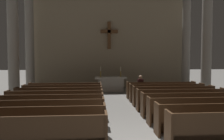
{
  "coord_description": "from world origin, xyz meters",
  "views": [
    {
      "loc": [
        -0.99,
        -4.84,
        2.21
      ],
      "look_at": [
        0.0,
        8.17,
        1.55
      ],
      "focal_mm": 32.91,
      "sensor_mm": 36.0,
      "label": 1
    }
  ],
  "objects_px": {
    "pew_right_row_6": "(173,95)",
    "column_left_third": "(13,38)",
    "pew_right_row_8": "(161,90)",
    "altar": "(111,84)",
    "lone_worshipper": "(140,86)",
    "column_left_fourth": "(30,43)",
    "pew_right_row_2": "(221,118)",
    "column_right_fourth": "(186,44)",
    "candlestick_left": "(101,74)",
    "pew_left_row_7": "(63,94)",
    "pew_left_row_8": "(66,91)",
    "pew_right_row_3": "(204,110)",
    "pew_right_row_4": "(191,104)",
    "pew_left_row_5": "(55,101)",
    "pew_left_row_2": "(35,122)",
    "candlestick_right": "(121,73)",
    "pew_left_row_6": "(59,97)",
    "pew_right_row_5": "(181,99)",
    "pew_left_row_1": "(22,134)",
    "pew_left_row_3": "(44,113)",
    "pew_left_row_4": "(50,106)",
    "pew_right_row_7": "(166,92)",
    "column_right_third": "(207,40)"
  },
  "relations": [
    {
      "from": "pew_left_row_8",
      "to": "lone_worshipper",
      "type": "relative_size",
      "value": 2.98
    },
    {
      "from": "altar",
      "to": "pew_left_row_3",
      "type": "bearing_deg",
      "value": -109.72
    },
    {
      "from": "pew_left_row_1",
      "to": "altar",
      "type": "height_order",
      "value": "altar"
    },
    {
      "from": "pew_left_row_7",
      "to": "lone_worshipper",
      "type": "distance_m",
      "value": 4.32
    },
    {
      "from": "column_right_fourth",
      "to": "pew_right_row_6",
      "type": "bearing_deg",
      "value": -119.29
    },
    {
      "from": "pew_left_row_5",
      "to": "pew_right_row_7",
      "type": "height_order",
      "value": "same"
    },
    {
      "from": "pew_right_row_2",
      "to": "pew_left_row_8",
      "type": "bearing_deg",
      "value": 133.4
    },
    {
      "from": "pew_left_row_6",
      "to": "altar",
      "type": "bearing_deg",
      "value": 60.01
    },
    {
      "from": "pew_left_row_4",
      "to": "column_left_third",
      "type": "bearing_deg",
      "value": 124.38
    },
    {
      "from": "pew_right_row_3",
      "to": "candlestick_right",
      "type": "distance_m",
      "value": 7.83
    },
    {
      "from": "pew_left_row_4",
      "to": "pew_right_row_3",
      "type": "relative_size",
      "value": 1.0
    },
    {
      "from": "altar",
      "to": "lone_worshipper",
      "type": "relative_size",
      "value": 1.67
    },
    {
      "from": "pew_right_row_2",
      "to": "column_right_fourth",
      "type": "height_order",
      "value": "column_right_fourth"
    },
    {
      "from": "pew_left_row_6",
      "to": "candlestick_left",
      "type": "height_order",
      "value": "candlestick_left"
    },
    {
      "from": "pew_left_row_8",
      "to": "pew_left_row_4",
      "type": "bearing_deg",
      "value": -90.0
    },
    {
      "from": "pew_right_row_8",
      "to": "altar",
      "type": "height_order",
      "value": "altar"
    },
    {
      "from": "pew_left_row_5",
      "to": "pew_right_row_6",
      "type": "bearing_deg",
      "value": 10.0
    },
    {
      "from": "pew_right_row_8",
      "to": "pew_left_row_8",
      "type": "bearing_deg",
      "value": 180.0
    },
    {
      "from": "pew_right_row_5",
      "to": "column_right_fourth",
      "type": "height_order",
      "value": "column_right_fourth"
    },
    {
      "from": "pew_right_row_5",
      "to": "pew_right_row_7",
      "type": "bearing_deg",
      "value": 90.0
    },
    {
      "from": "candlestick_right",
      "to": "pew_left_row_8",
      "type": "bearing_deg",
      "value": -140.79
    },
    {
      "from": "pew_right_row_6",
      "to": "column_left_third",
      "type": "xyz_separation_m",
      "value": [
        -8.35,
        2.41,
        2.91
      ]
    },
    {
      "from": "pew_left_row_1",
      "to": "pew_left_row_3",
      "type": "height_order",
      "value": "same"
    },
    {
      "from": "pew_right_row_2",
      "to": "pew_right_row_5",
      "type": "height_order",
      "value": "same"
    },
    {
      "from": "column_left_third",
      "to": "column_left_fourth",
      "type": "xyz_separation_m",
      "value": [
        0.0,
        2.85,
        0.0
      ]
    },
    {
      "from": "pew_left_row_5",
      "to": "candlestick_right",
      "type": "distance_m",
      "value": 6.62
    },
    {
      "from": "pew_right_row_6",
      "to": "pew_right_row_7",
      "type": "relative_size",
      "value": 1.0
    },
    {
      "from": "pew_right_row_3",
      "to": "pew_right_row_4",
      "type": "distance_m",
      "value": 0.95
    },
    {
      "from": "pew_right_row_2",
      "to": "candlestick_left",
      "type": "xyz_separation_m",
      "value": [
        -3.4,
        8.49,
        0.76
      ]
    },
    {
      "from": "pew_left_row_4",
      "to": "pew_right_row_3",
      "type": "height_order",
      "value": "same"
    },
    {
      "from": "pew_left_row_2",
      "to": "pew_left_row_7",
      "type": "distance_m",
      "value": 4.76
    },
    {
      "from": "pew_left_row_2",
      "to": "pew_left_row_3",
      "type": "height_order",
      "value": "same"
    },
    {
      "from": "pew_left_row_7",
      "to": "pew_right_row_8",
      "type": "bearing_deg",
      "value": 10.0
    },
    {
      "from": "pew_right_row_6",
      "to": "column_left_fourth",
      "type": "distance_m",
      "value": 10.29
    },
    {
      "from": "pew_left_row_7",
      "to": "pew_left_row_8",
      "type": "relative_size",
      "value": 1.0
    },
    {
      "from": "pew_left_row_5",
      "to": "pew_left_row_7",
      "type": "distance_m",
      "value": 1.9
    },
    {
      "from": "pew_right_row_6",
      "to": "column_left_third",
      "type": "distance_m",
      "value": 9.17
    },
    {
      "from": "pew_left_row_7",
      "to": "lone_worshipper",
      "type": "bearing_deg",
      "value": 13.29
    },
    {
      "from": "column_left_third",
      "to": "lone_worshipper",
      "type": "height_order",
      "value": "column_left_third"
    },
    {
      "from": "pew_left_row_4",
      "to": "pew_right_row_5",
      "type": "relative_size",
      "value": 1.0
    },
    {
      "from": "candlestick_left",
      "to": "pew_left_row_4",
      "type": "bearing_deg",
      "value": -106.9
    },
    {
      "from": "candlestick_right",
      "to": "pew_left_row_6",
      "type": "bearing_deg",
      "value": -126.01
    },
    {
      "from": "pew_left_row_4",
      "to": "pew_right_row_6",
      "type": "bearing_deg",
      "value": 19.42
    },
    {
      "from": "pew_right_row_2",
      "to": "column_left_third",
      "type": "distance_m",
      "value": 10.81
    },
    {
      "from": "candlestick_left",
      "to": "column_right_fourth",
      "type": "bearing_deg",
      "value": 5.22
    },
    {
      "from": "pew_left_row_3",
      "to": "column_left_fourth",
      "type": "distance_m",
      "value": 9.11
    },
    {
      "from": "pew_right_row_7",
      "to": "column_right_third",
      "type": "relative_size",
      "value": 0.57
    },
    {
      "from": "pew_right_row_7",
      "to": "candlestick_left",
      "type": "height_order",
      "value": "candlestick_left"
    },
    {
      "from": "pew_right_row_7",
      "to": "column_left_third",
      "type": "xyz_separation_m",
      "value": [
        -8.35,
        1.46,
        2.91
      ]
    },
    {
      "from": "pew_left_row_2",
      "to": "pew_left_row_4",
      "type": "xyz_separation_m",
      "value": [
        0.0,
        1.9,
        0.0
      ]
    }
  ]
}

